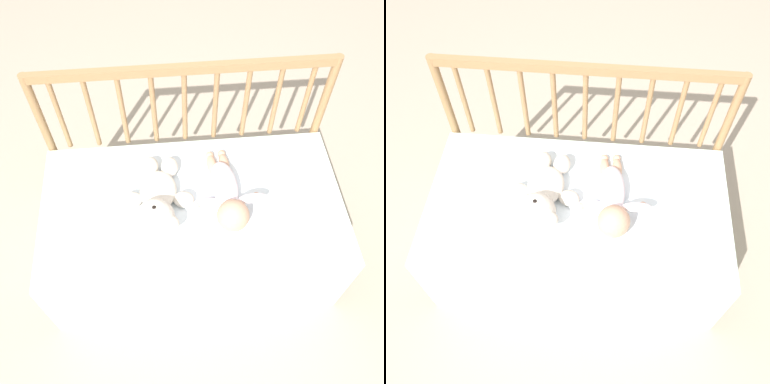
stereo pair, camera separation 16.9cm
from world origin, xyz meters
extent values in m
plane|color=tan|center=(0.00, 0.00, 0.00)|extent=(12.00, 12.00, 0.00)
cube|color=silver|center=(0.00, 0.00, 0.22)|extent=(1.23, 0.66, 0.43)
cylinder|color=#997047|center=(-0.60, 0.35, 0.42)|extent=(0.04, 0.04, 0.84)
cylinder|color=#997047|center=(0.60, 0.35, 0.42)|extent=(0.04, 0.04, 0.84)
cube|color=#997047|center=(0.00, 0.35, 0.82)|extent=(1.19, 0.03, 0.04)
cylinder|color=#997047|center=(-0.51, 0.35, 0.62)|extent=(0.02, 0.02, 0.37)
cylinder|color=#997047|center=(-0.39, 0.35, 0.62)|extent=(0.02, 0.02, 0.37)
cylinder|color=#997047|center=(-0.26, 0.35, 0.62)|extent=(0.02, 0.02, 0.37)
cylinder|color=#997047|center=(-0.13, 0.35, 0.62)|extent=(0.02, 0.02, 0.37)
cylinder|color=#997047|center=(0.00, 0.35, 0.62)|extent=(0.02, 0.02, 0.37)
cylinder|color=#997047|center=(0.13, 0.35, 0.62)|extent=(0.02, 0.02, 0.37)
cylinder|color=#997047|center=(0.26, 0.35, 0.62)|extent=(0.02, 0.02, 0.37)
cylinder|color=#997047|center=(0.39, 0.35, 0.62)|extent=(0.02, 0.02, 0.37)
cylinder|color=#997047|center=(0.51, 0.35, 0.62)|extent=(0.02, 0.02, 0.37)
cube|color=white|center=(0.00, 0.05, 0.43)|extent=(0.79, 0.52, 0.01)
ellipsoid|color=silver|center=(-0.13, 0.05, 0.47)|extent=(0.17, 0.20, 0.08)
sphere|color=silver|center=(-0.15, -0.10, 0.51)|extent=(0.15, 0.15, 0.15)
sphere|color=beige|center=(-0.15, -0.10, 0.55)|extent=(0.06, 0.06, 0.06)
sphere|color=black|center=(-0.15, -0.10, 0.57)|extent=(0.02, 0.02, 0.02)
sphere|color=silver|center=(-0.09, -0.13, 0.51)|extent=(0.06, 0.06, 0.06)
sphere|color=silver|center=(-0.21, -0.12, 0.51)|extent=(0.06, 0.06, 0.06)
ellipsoid|color=silver|center=(-0.03, 0.00, 0.46)|extent=(0.09, 0.07, 0.07)
ellipsoid|color=silver|center=(-0.24, 0.02, 0.46)|extent=(0.09, 0.07, 0.07)
ellipsoid|color=silver|center=(-0.08, 0.17, 0.47)|extent=(0.08, 0.10, 0.07)
ellipsoid|color=silver|center=(-0.16, 0.17, 0.47)|extent=(0.08, 0.10, 0.07)
ellipsoid|color=white|center=(0.14, 0.05, 0.48)|extent=(0.12, 0.24, 0.09)
sphere|color=tan|center=(0.15, -0.11, 0.49)|extent=(0.13, 0.13, 0.13)
ellipsoid|color=white|center=(0.23, -0.05, 0.51)|extent=(0.12, 0.05, 0.04)
ellipsoid|color=white|center=(0.05, -0.01, 0.45)|extent=(0.12, 0.05, 0.04)
sphere|color=tan|center=(0.26, 0.00, 0.45)|extent=(0.03, 0.03, 0.03)
sphere|color=tan|center=(0.02, -0.02, 0.45)|extent=(0.03, 0.03, 0.03)
ellipsoid|color=tan|center=(0.15, 0.17, 0.45)|extent=(0.05, 0.12, 0.04)
ellipsoid|color=tan|center=(0.10, 0.17, 0.45)|extent=(0.05, 0.12, 0.04)
sphere|color=tan|center=(0.15, 0.23, 0.45)|extent=(0.04, 0.04, 0.04)
sphere|color=tan|center=(0.10, 0.23, 0.45)|extent=(0.04, 0.04, 0.04)
camera|label=1|loc=(-0.09, -0.93, 1.90)|focal=40.00mm
camera|label=2|loc=(0.08, -0.93, 1.90)|focal=40.00mm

